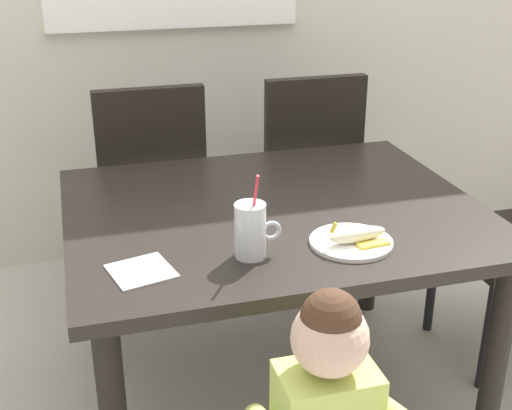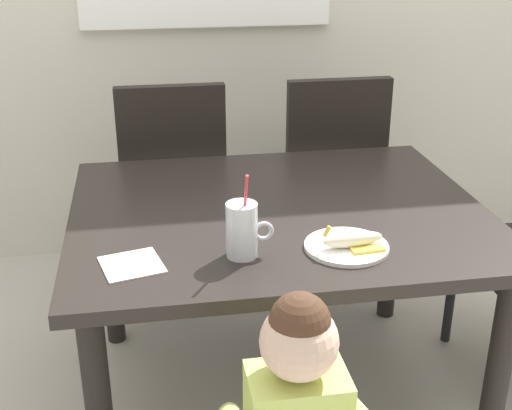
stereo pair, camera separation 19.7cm
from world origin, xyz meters
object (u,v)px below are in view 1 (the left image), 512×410
object	(u,v)px
dining_chair_left	(150,182)
dining_chair_right	(304,167)
dining_table	(274,234)
paper_napkin	(141,271)
snack_plate	(351,242)
milk_cup	(251,233)
peeled_banana	(358,235)

from	to	relation	value
dining_chair_left	dining_chair_right	xyz separation A→B (m)	(0.67, -0.00, 0.00)
dining_table	paper_napkin	xyz separation A→B (m)	(-0.45, -0.30, 0.09)
snack_plate	paper_napkin	world-z (taller)	snack_plate
paper_napkin	dining_chair_right	bearing A→B (deg)	52.30
dining_table	paper_napkin	distance (m)	0.55
dining_chair_right	snack_plate	distance (m)	1.11
dining_table	paper_napkin	world-z (taller)	paper_napkin
milk_cup	peeled_banana	size ratio (longest dim) A/B	1.42
snack_plate	dining_chair_right	bearing A→B (deg)	77.00
dining_chair_right	snack_plate	bearing A→B (deg)	77.00
dining_table	dining_chair_left	size ratio (longest dim) A/B	1.33
paper_napkin	peeled_banana	bearing A→B (deg)	-1.17
dining_table	dining_chair_right	size ratio (longest dim) A/B	1.33
milk_cup	peeled_banana	world-z (taller)	milk_cup
snack_plate	peeled_banana	bearing A→B (deg)	-39.74
dining_chair_right	paper_napkin	size ratio (longest dim) A/B	6.40
dining_chair_left	paper_napkin	xyz separation A→B (m)	(-0.16, -1.07, 0.17)
dining_table	peeled_banana	world-z (taller)	peeled_banana
dining_chair_left	milk_cup	xyz separation A→B (m)	(0.13, -1.06, 0.24)
dining_chair_left	paper_napkin	size ratio (longest dim) A/B	6.40
milk_cup	paper_napkin	bearing A→B (deg)	-178.59
dining_table	dining_chair_left	world-z (taller)	dining_chair_left
dining_chair_left	snack_plate	world-z (taller)	dining_chair_left
milk_cup	dining_chair_left	bearing A→B (deg)	97.26
milk_cup	snack_plate	world-z (taller)	milk_cup
dining_chair_left	dining_chair_right	size ratio (longest dim) A/B	1.00
snack_plate	dining_chair_left	bearing A→B (deg)	111.50
dining_chair_left	peeled_banana	world-z (taller)	dining_chair_left
dining_chair_right	milk_cup	bearing A→B (deg)	63.34
paper_napkin	milk_cup	bearing A→B (deg)	1.41
peeled_banana	snack_plate	bearing A→B (deg)	140.26
dining_chair_right	peeled_banana	bearing A→B (deg)	77.90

